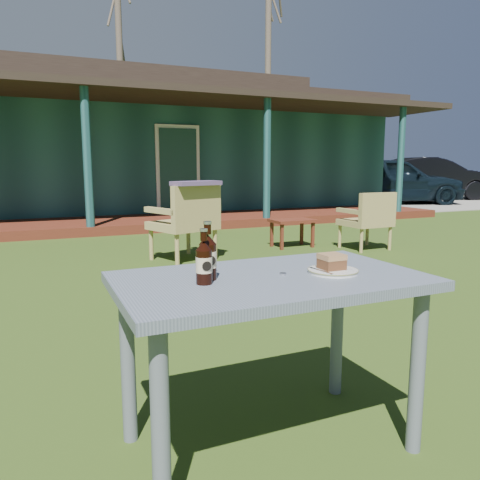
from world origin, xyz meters
name	(u,v)px	position (x,y,z in m)	size (l,w,h in m)	color
ground	(168,326)	(0.00, 0.00, 0.00)	(80.00, 80.00, 0.00)	#334916
pavilion	(67,147)	(0.00, 9.39, 1.61)	(15.80, 8.30, 3.45)	#1B4547
gravel_strip	(413,201)	(10.50, 8.50, 0.01)	(9.00, 6.00, 0.02)	gray
tree_mid	(121,83)	(3.00, 18.50, 4.75)	(0.28, 0.28, 9.50)	brown
tree_right	(268,71)	(9.50, 17.00, 5.50)	(0.28, 0.28, 11.00)	brown
car_near	(390,180)	(9.15, 8.07, 0.72)	(1.70, 4.23, 1.44)	black
car_far	(429,179)	(11.72, 9.05, 0.72)	(1.52, 4.37, 1.44)	black
cafe_table	(271,301)	(0.00, -1.60, 0.62)	(1.20, 0.70, 0.72)	slate
plate	(333,271)	(0.26, -1.65, 0.73)	(0.20, 0.20, 0.01)	silver
cake_slice	(332,261)	(0.26, -1.64, 0.77)	(0.09, 0.09, 0.06)	#54311B
fork	(321,271)	(0.19, -1.66, 0.74)	(0.01, 0.14, 0.00)	silver
cola_bottle_near	(208,257)	(-0.25, -1.55, 0.81)	(0.07, 0.07, 0.22)	black
cola_bottle_far	(204,262)	(-0.28, -1.61, 0.80)	(0.06, 0.06, 0.20)	black
bottle_cap	(283,274)	(0.05, -1.60, 0.72)	(0.03, 0.03, 0.01)	silver
armchair_left	(187,218)	(0.85, 2.21, 0.52)	(0.86, 0.84, 0.93)	#A39151
armchair_right	(369,218)	(3.37, 1.94, 0.45)	(0.61, 0.57, 0.80)	#A39151
floral_throw	(196,183)	(0.92, 2.04, 0.95)	(0.60, 0.24, 0.05)	#5A4369
side_table	(292,223)	(2.52, 2.56, 0.34)	(0.60, 0.40, 0.40)	#582315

